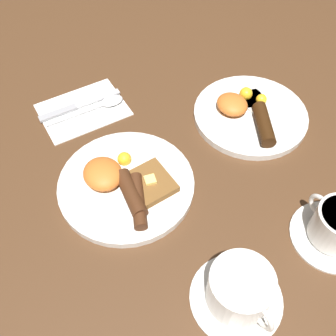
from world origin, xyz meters
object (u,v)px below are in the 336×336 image
Objects in this scene: breakfast_plate_near at (125,183)px; spoon at (104,103)px; knife at (76,107)px; teacup_near at (239,291)px; breakfast_plate_far at (249,113)px; teacup_far at (336,227)px.

breakfast_plate_near is 1.42× the size of spoon.
teacup_near is at bearing -83.14° from knife.
breakfast_plate_far is 1.30× the size of knife.
breakfast_plate_near is at bearing -103.70° from spoon.
teacup_far is at bearing -62.40° from knife.
spoon is (-0.22, 0.07, -0.01)m from breakfast_plate_near.
spoon is at bearing -21.85° from knife.
breakfast_plate_near is 0.38m from teacup_far.
spoon is (0.03, 0.06, 0.00)m from knife.
knife is 0.06m from spoon.
teacup_far is 0.74× the size of knife.
teacup_far is (0.29, 0.24, 0.02)m from breakfast_plate_near.
knife is (-0.24, -0.30, -0.01)m from breakfast_plate_far.
spoon is at bearing -129.98° from breakfast_plate_far.
knife is (-0.53, -0.02, -0.03)m from teacup_near.
breakfast_plate_near is 1.76× the size of teacup_near.
breakfast_plate_far is 1.68× the size of teacup_near.
knife is at bearing -127.73° from breakfast_plate_far.
teacup_near reaches higher than breakfast_plate_far.
knife is at bearing -177.67° from teacup_near.
teacup_far is at bearing -14.06° from breakfast_plate_far.
breakfast_plate_near is 0.32m from breakfast_plate_far.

